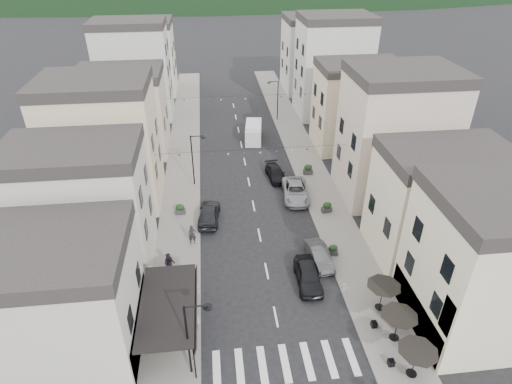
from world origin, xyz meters
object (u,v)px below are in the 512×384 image
parked_car_a (308,275)px  pedestrian_b (170,263)px  parked_car_b (319,255)px  pedestrian_a (192,235)px  parked_car_c (296,191)px  parked_car_d (276,173)px  parked_car_e (209,213)px  delivery_van (254,131)px

parked_car_a → pedestrian_b: pedestrian_b is taller
parked_car_b → pedestrian_a: 11.36m
pedestrian_b → parked_car_c: bearing=45.5°
pedestrian_a → pedestrian_b: pedestrian_b is taller
parked_car_c → pedestrian_a: pedestrian_a is taller
parked_car_c → parked_car_d: bearing=113.2°
parked_car_c → pedestrian_b: 16.38m
parked_car_a → parked_car_c: bearing=84.9°
parked_car_e → delivery_van: size_ratio=0.89×
parked_car_a → delivery_van: size_ratio=0.85×
parked_car_d → parked_car_b: bearing=-91.2°
parked_car_a → pedestrian_b: 11.30m
parked_car_d → parked_car_e: size_ratio=0.92×
parked_car_a → parked_car_c: 12.98m
parked_car_c → delivery_van: size_ratio=1.04×
parked_car_a → parked_car_e: (-7.70, 9.67, 0.04)m
delivery_van → pedestrian_a: 23.41m
delivery_van → pedestrian_b: bearing=-102.8°
parked_car_e → parked_car_b: bearing=148.3°
parked_car_e → parked_car_a: bearing=135.0°
parked_car_b → pedestrian_a: size_ratio=2.23×
parked_car_c → delivery_van: bearing=105.4°
parked_car_e → delivery_van: bearing=-102.6°
parked_car_b → parked_car_d: size_ratio=0.95×
parked_car_a → pedestrian_b: (-11.05, 2.36, 0.31)m
pedestrian_a → parked_car_b: bearing=-24.8°
pedestrian_b → pedestrian_a: bearing=69.7°
parked_car_d → parked_car_e: parked_car_e is taller
parked_car_e → pedestrian_b: 8.04m
parked_car_b → delivery_van: size_ratio=0.78×
parked_car_c → pedestrian_b: size_ratio=2.90×
parked_car_c → parked_car_d: (-1.43, 4.34, -0.14)m
parked_car_b → pedestrian_b: size_ratio=2.18×
parked_car_a → parked_car_d: size_ratio=1.04×
delivery_van → pedestrian_b: 27.51m
parked_car_b → delivery_van: delivery_van is taller
pedestrian_b → parked_car_e: bearing=70.8°
parked_car_b → parked_car_c: parked_car_c is taller
parked_car_b → delivery_van: bearing=90.1°
parked_car_d → parked_car_e: bearing=-142.4°
parked_car_a → pedestrian_a: (-9.25, 6.07, 0.28)m
parked_car_b → parked_car_d: (-1.43, 14.81, -0.05)m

